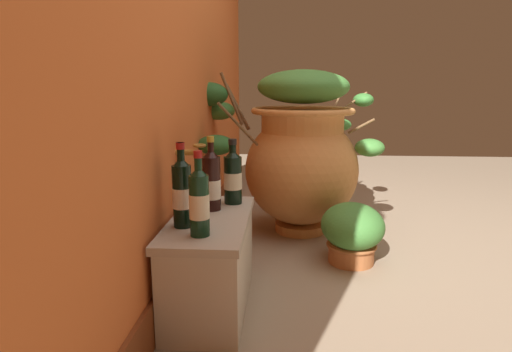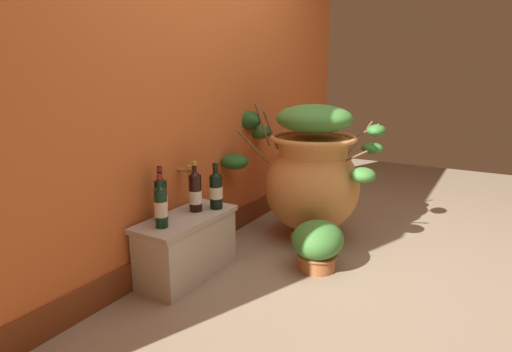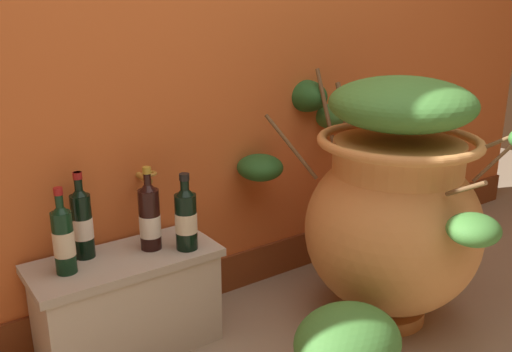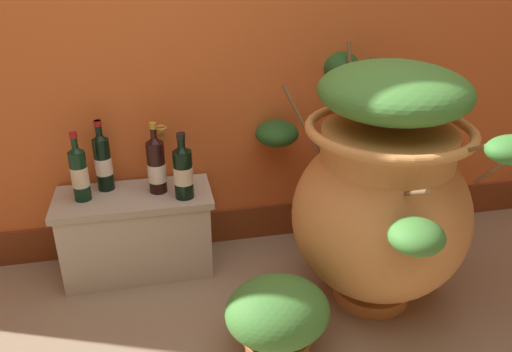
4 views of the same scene
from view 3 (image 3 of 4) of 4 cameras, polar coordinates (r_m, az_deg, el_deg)
The scene contains 7 objects.
terracotta_urn at distance 2.19m, azimuth 14.09°, elevation -2.80°, with size 0.99×1.15×0.99m.
stone_ledge at distance 2.09m, azimuth -13.27°, elevation -12.56°, with size 0.66×0.30×0.38m.
wine_bottle_left at distance 2.00m, azimuth -11.09°, elevation -4.09°, with size 0.08×0.08×0.31m.
wine_bottle_middle at distance 1.98m, azimuth -7.36°, elevation -4.19°, with size 0.08×0.08×0.29m.
wine_bottle_right at distance 1.99m, azimuth -17.76°, elevation -4.52°, with size 0.07×0.07×0.31m.
wine_bottle_back at distance 1.90m, azimuth -19.53°, elevation -6.07°, with size 0.07×0.07×0.30m.
potted_shrub at distance 1.87m, azimuth 9.53°, elevation -17.49°, with size 0.37×0.32×0.31m.
Camera 3 is at (-1.07, -0.77, 1.23)m, focal length 38.19 mm.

